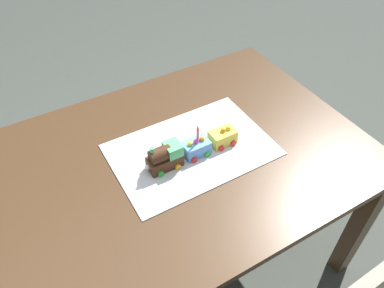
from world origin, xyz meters
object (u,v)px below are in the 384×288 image
object	(u,v)px
cake_car_tanker_sky_blue	(196,148)
dining_table	(181,173)
cake_locomotive	(165,157)
birthday_candle	(198,132)
cake_car_caboose_lemon	(223,137)

from	to	relation	value
cake_car_tanker_sky_blue	dining_table	bearing A→B (deg)	153.84
cake_locomotive	cake_car_tanker_sky_blue	world-z (taller)	cake_locomotive
cake_car_tanker_sky_blue	birthday_candle	size ratio (longest dim) A/B	1.53
cake_locomotive	birthday_candle	size ratio (longest dim) A/B	2.14
dining_table	cake_locomotive	bearing A→B (deg)	-161.81
cake_car_tanker_sky_blue	cake_car_caboose_lemon	distance (m)	0.12
cake_locomotive	cake_car_tanker_sky_blue	distance (m)	0.13
cake_locomotive	birthday_candle	xyz separation A→B (m)	(0.14, 0.00, 0.06)
dining_table	cake_locomotive	size ratio (longest dim) A/B	10.00
cake_car_tanker_sky_blue	cake_locomotive	bearing A→B (deg)	180.00
dining_table	cake_car_caboose_lemon	distance (m)	0.22
cake_locomotive	cake_car_caboose_lemon	distance (m)	0.25
birthday_candle	cake_car_caboose_lemon	bearing A→B (deg)	-0.00
dining_table	cake_car_tanker_sky_blue	distance (m)	0.15
cake_locomotive	birthday_candle	distance (m)	0.15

